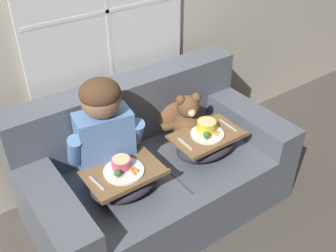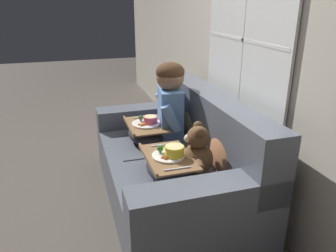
{
  "view_description": "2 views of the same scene",
  "coord_description": "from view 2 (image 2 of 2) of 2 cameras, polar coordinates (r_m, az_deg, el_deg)",
  "views": [
    {
      "loc": [
        -1.09,
        -1.65,
        2.07
      ],
      "look_at": [
        0.08,
        0.01,
        0.66
      ],
      "focal_mm": 42.0,
      "sensor_mm": 36.0,
      "label": 1
    },
    {
      "loc": [
        2.17,
        -0.68,
        1.53
      ],
      "look_at": [
        -0.11,
        0.02,
        0.61
      ],
      "focal_mm": 35.0,
      "sensor_mm": 36.0,
      "label": 2
    }
  ],
  "objects": [
    {
      "name": "ground_plane",
      "position": [
        2.74,
        0.28,
        -12.78
      ],
      "size": [
        14.0,
        14.0,
        0.0
      ],
      "primitive_type": "plane",
      "color": "#4C443D"
    },
    {
      "name": "wall_back_with_window",
      "position": [
        2.53,
        13.99,
        15.3
      ],
      "size": [
        8.0,
        0.08,
        2.6
      ],
      "color": "beige",
      "rests_on": "ground_plane"
    },
    {
      "name": "couch",
      "position": [
        2.6,
        1.72,
        -6.9
      ],
      "size": [
        1.69,
        0.94,
        0.86
      ],
      "color": "#565B66",
      "rests_on": "ground_plane"
    },
    {
      "name": "throw_pillow_behind_child",
      "position": [
        2.83,
        3.99,
        1.45
      ],
      "size": [
        0.36,
        0.17,
        0.37
      ],
      "color": "tan",
      "rests_on": "couch"
    },
    {
      "name": "throw_pillow_behind_teddy",
      "position": [
        2.3,
        9.55,
        -3.61
      ],
      "size": [
        0.35,
        0.17,
        0.37
      ],
      "color": "#B2754C",
      "rests_on": "couch"
    },
    {
      "name": "child_figure",
      "position": [
        2.71,
        0.35,
        4.89
      ],
      "size": [
        0.49,
        0.26,
        0.66
      ],
      "color": "#5B84BC",
      "rests_on": "couch"
    },
    {
      "name": "teddy_bear",
      "position": [
        2.24,
        5.07,
        -4.64
      ],
      "size": [
        0.38,
        0.28,
        0.36
      ],
      "color": "brown",
      "rests_on": "couch"
    },
    {
      "name": "lap_tray_child",
      "position": [
        2.75,
        -3.79,
        -1.01
      ],
      "size": [
        0.44,
        0.31,
        0.22
      ],
      "color": "#2D2D38",
      "rests_on": "child_figure"
    },
    {
      "name": "lap_tray_teddy",
      "position": [
        2.2,
        0.1,
        -6.87
      ],
      "size": [
        0.47,
        0.3,
        0.23
      ],
      "color": "#2D2D38",
      "rests_on": "teddy_bear"
    }
  ]
}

